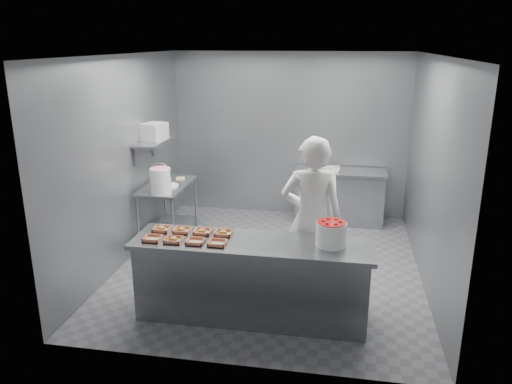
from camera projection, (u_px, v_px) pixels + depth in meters
The scene contains 24 objects.
floor at pixel (270, 265), 6.88m from camera, with size 4.50×4.50×0.00m, color #4C4C51.
ceiling at pixel (272, 55), 6.06m from camera, with size 4.50×4.50×0.00m, color white.
wall_back at pixel (290, 135), 8.59m from camera, with size 4.00×0.04×2.80m, color slate.
wall_left at pixel (126, 160), 6.80m from camera, with size 0.04×4.50×2.80m, color slate.
wall_right at pixel (431, 173), 6.14m from camera, with size 0.04×4.50×2.80m, color slate.
service_counter at pixel (252, 279), 5.48m from camera, with size 2.60×0.70×0.90m.
prep_table at pixel (168, 204), 7.55m from camera, with size 0.60×1.20×0.90m.
back_counter at pixel (339, 196), 8.39m from camera, with size 1.50×0.60×0.90m.
wall_shelf at pixel (154, 141), 7.30m from camera, with size 0.35×0.90×0.03m, color slate.
tray_0 at pixel (153, 238), 5.38m from camera, with size 0.19×0.18×0.04m.
tray_1 at pixel (174, 240), 5.34m from camera, with size 0.19×0.18×0.06m.
tray_2 at pixel (195, 241), 5.30m from camera, with size 0.19×0.18×0.04m.
tray_3 at pixel (217, 243), 5.26m from camera, with size 0.19×0.18×0.04m.
tray_4 at pixel (162, 229), 5.65m from camera, with size 0.19×0.18×0.06m.
tray_5 at pixel (182, 230), 5.61m from camera, with size 0.19×0.18×0.06m.
tray_6 at pixel (203, 231), 5.57m from camera, with size 0.19×0.18×0.06m.
tray_7 at pixel (223, 233), 5.53m from camera, with size 0.19×0.18×0.06m.
worker at pixel (311, 219), 5.79m from camera, with size 0.72×0.47×1.96m, color silver.
strawberry_tub at pixel (331, 233), 5.21m from camera, with size 0.32×0.32×0.27m.
glaze_bucket at pixel (161, 180), 6.98m from camera, with size 0.30×0.29×0.44m.
bucket_lid at pixel (168, 186), 7.36m from camera, with size 0.31×0.31×0.02m, color white.
rag at pixel (180, 178), 7.77m from camera, with size 0.13×0.11×0.02m, color #CCB28C.
appliance at pixel (154, 131), 7.30m from camera, with size 0.29×0.33×0.25m, color gray.
paper_stack at pixel (330, 168), 8.28m from camera, with size 0.30×0.22×0.06m, color silver.
Camera 1 is at (0.90, -6.22, 2.97)m, focal length 35.00 mm.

